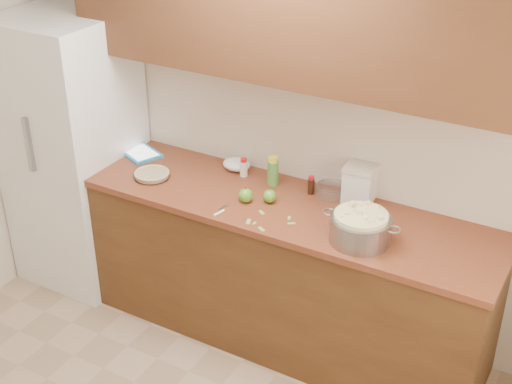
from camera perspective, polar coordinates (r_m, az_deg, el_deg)
The scene contains 22 objects.
room_shell at distance 2.81m, azimuth -13.22°, elevation -6.82°, with size 3.60×3.60×3.60m.
counter_run at distance 4.27m, azimuth 1.20°, elevation -6.06°, with size 2.64×0.68×0.92m.
upper_cabinets at distance 3.77m, azimuth 2.60°, elevation 14.11°, with size 2.60×0.34×0.70m, color #502C18.
fridge at distance 4.79m, azimuth -14.30°, elevation 3.12°, with size 0.70×0.70×1.80m, color white.
pie at distance 4.32m, azimuth -8.33°, elevation 1.41°, with size 0.22×0.22×0.04m.
colander at distance 3.67m, azimuth 8.35°, elevation -2.85°, with size 0.42×0.32×0.16m.
flour_canister at distance 4.02m, azimuth 8.30°, elevation 0.69°, with size 0.19×0.19×0.22m.
tablet at distance 4.61m, azimuth -9.19°, elevation 3.06°, with size 0.31×0.28×0.02m.
paring_knife at distance 3.91m, azimuth -2.92°, elevation -1.60°, with size 0.05×0.16×0.02m.
lemon_bottle at distance 4.16m, azimuth 1.37°, elevation 1.67°, with size 0.07×0.07×0.18m.
cinnamon_shaker at distance 4.27m, azimuth -0.99°, elevation 1.97°, with size 0.05×0.05×0.12m.
vanilla_bottle at distance 4.09m, azimuth 4.43°, elevation 0.54°, with size 0.04×0.04×0.11m.
mixing_bowl at distance 4.08m, azimuth 6.04°, elevation 0.16°, with size 0.18×0.18×0.07m.
paper_towel at distance 4.36m, azimuth -1.57°, elevation 2.23°, with size 0.17×0.14×0.07m, color white.
apple_left at distance 4.00m, azimuth -0.84°, elevation -0.27°, with size 0.08×0.08×0.09m.
apple_center at distance 4.00m, azimuth 1.09°, elevation -0.34°, with size 0.08×0.08×0.09m.
peel_a at distance 3.76m, azimuth 0.43°, elevation -2.98°, with size 0.05×0.02×0.00m, color #87BB5A.
peel_b at distance 3.86m, azimuth 2.67°, elevation -2.09°, with size 0.04×0.01×0.00m, color #87BB5A.
peel_c at distance 3.83m, azimuth -0.61°, elevation -2.38°, with size 0.05×0.02×0.00m, color #87BB5A.
peel_d at distance 3.91m, azimuth 0.44°, elevation -1.65°, with size 0.05×0.02×0.00m, color #87BB5A.
peel_e at distance 3.82m, azimuth 2.86°, elevation -2.53°, with size 0.04×0.02×0.00m, color #87BB5A.
peel_f at distance 3.81m, azimuth -0.13°, elevation -2.51°, with size 0.03×0.01×0.00m, color #87BB5A.
Camera 1 is at (1.65, -1.62, 2.90)m, focal length 50.00 mm.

